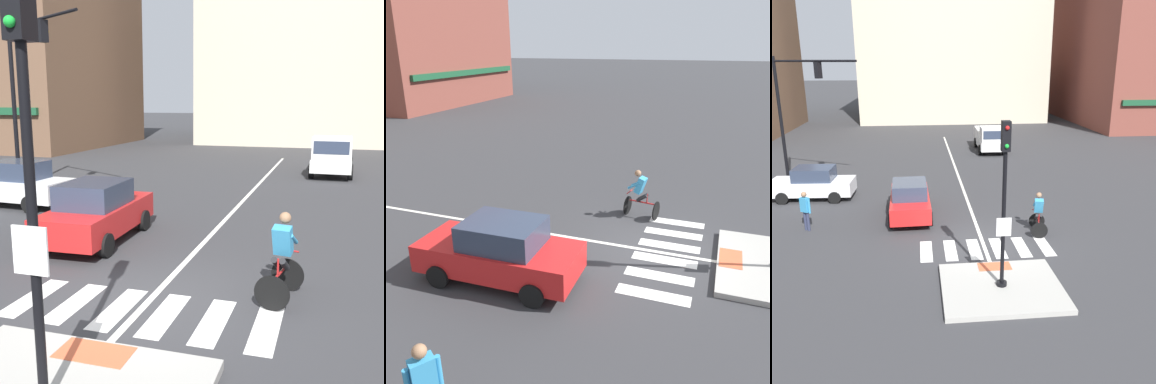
{
  "view_description": "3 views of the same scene",
  "coord_description": "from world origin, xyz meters",
  "views": [
    {
      "loc": [
        3.15,
        -7.73,
        3.71
      ],
      "look_at": [
        -0.71,
        5.11,
        1.14
      ],
      "focal_mm": 44.04,
      "sensor_mm": 36.0,
      "label": 1
    },
    {
      "loc": [
        -10.67,
        -1.59,
        5.71
      ],
      "look_at": [
        1.14,
        2.74,
        1.09
      ],
      "focal_mm": 37.85,
      "sensor_mm": 36.0,
      "label": 2
    },
    {
      "loc": [
        -2.38,
        -14.66,
        6.7
      ],
      "look_at": [
        -0.4,
        3.62,
        0.98
      ],
      "focal_mm": 39.34,
      "sensor_mm": 36.0,
      "label": 3
    }
  ],
  "objects": [
    {
      "name": "crosswalk_stripe_d",
      "position": [
        0.45,
        -0.43,
        0.0
      ],
      "size": [
        0.44,
        1.8,
        0.01
      ],
      "primitive_type": "cube",
      "color": "silver",
      "rests_on": "ground"
    },
    {
      "name": "car_red_westbound_near",
      "position": [
        -2.86,
        3.35,
        0.81
      ],
      "size": [
        1.93,
        4.14,
        1.64
      ],
      "color": "red",
      "rests_on": "ground"
    },
    {
      "name": "crosswalk_stripe_c",
      "position": [
        -0.45,
        -0.43,
        0.0
      ],
      "size": [
        0.44,
        1.8,
        0.01
      ],
      "primitive_type": "cube",
      "color": "silver",
      "rests_on": "ground"
    },
    {
      "name": "crosswalk_stripe_f",
      "position": [
        2.24,
        -0.43,
        0.0
      ],
      "size": [
        0.44,
        1.8,
        0.01
      ],
      "primitive_type": "cube",
      "color": "silver",
      "rests_on": "ground"
    },
    {
      "name": "crosswalk_stripe_e",
      "position": [
        1.34,
        -0.43,
        0.0
      ],
      "size": [
        0.44,
        1.8,
        0.01
      ],
      "primitive_type": "cube",
      "color": "silver",
      "rests_on": "ground"
    },
    {
      "name": "crosswalk_stripe_b",
      "position": [
        -1.34,
        -0.43,
        0.0
      ],
      "size": [
        0.44,
        1.8,
        0.01
      ],
      "primitive_type": "cube",
      "color": "silver",
      "rests_on": "ground"
    },
    {
      "name": "pedestrian_at_curb_left",
      "position": [
        -7.09,
        2.15,
        0.98
      ],
      "size": [
        0.48,
        0.38,
        1.67
      ],
      "color": "#2D334C",
      "rests_on": "ground"
    },
    {
      "name": "cyclist",
      "position": [
        2.33,
        0.88,
        0.87
      ],
      "size": [
        0.84,
        1.19,
        1.68
      ],
      "color": "black",
      "rests_on": "ground"
    },
    {
      "name": "ground_plane",
      "position": [
        0.0,
        0.0,
        0.0
      ],
      "size": [
        300.0,
        300.0,
        0.0
      ],
      "primitive_type": "plane",
      "color": "#333335"
    },
    {
      "name": "crosswalk_stripe_a",
      "position": [
        -2.24,
        -0.43,
        0.0
      ],
      "size": [
        0.44,
        1.8,
        0.01
      ],
      "primitive_type": "cube",
      "color": "silver",
      "rests_on": "ground"
    },
    {
      "name": "tactile_pad_front",
      "position": [
        0.0,
        -2.16,
        0.15
      ],
      "size": [
        1.1,
        0.6,
        0.01
      ],
      "primitive_type": "cube",
      "color": "#DB5B38",
      "rests_on": "traffic_island"
    }
  ]
}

